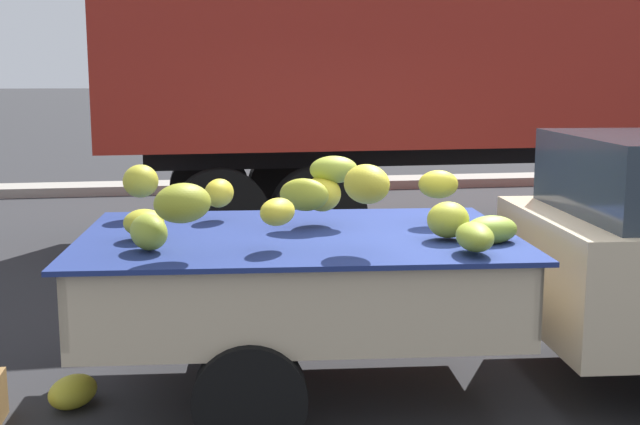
# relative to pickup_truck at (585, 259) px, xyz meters

# --- Properties ---
(ground) EXTENTS (220.00, 220.00, 0.00)m
(ground) POSITION_rel_pickup_truck_xyz_m (-0.47, 0.16, -0.89)
(ground) COLOR #28282B
(curb_strip) EXTENTS (80.00, 0.80, 0.16)m
(curb_strip) POSITION_rel_pickup_truck_xyz_m (-0.47, 9.76, -0.81)
(curb_strip) COLOR gray
(curb_strip) RESTS_ON ground
(pickup_truck) EXTENTS (5.00, 2.19, 1.70)m
(pickup_truck) POSITION_rel_pickup_truck_xyz_m (0.00, 0.00, 0.00)
(pickup_truck) COLOR #CCB793
(pickup_truck) RESTS_ON ground
(semi_trailer) EXTENTS (12.05, 2.85, 3.95)m
(semi_trailer) POSITION_rel_pickup_truck_xyz_m (2.34, 5.18, 1.65)
(semi_trailer) COLOR maroon
(semi_trailer) RESTS_ON ground
(fallen_banana_bunch_near_tailgate) EXTENTS (0.41, 0.44, 0.20)m
(fallen_banana_bunch_near_tailgate) POSITION_rel_pickup_truck_xyz_m (-3.35, 0.18, -0.78)
(fallen_banana_bunch_near_tailgate) COLOR gold
(fallen_banana_bunch_near_tailgate) RESTS_ON ground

